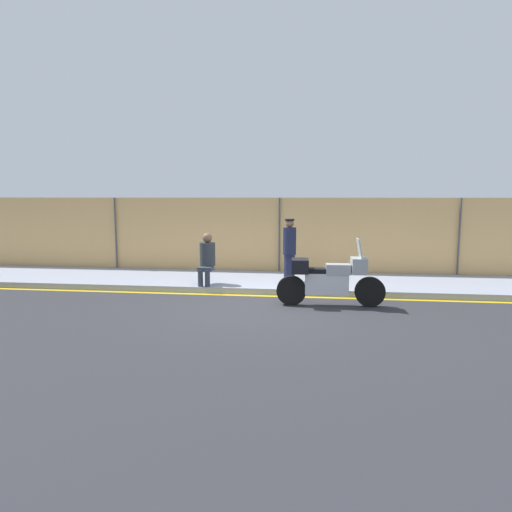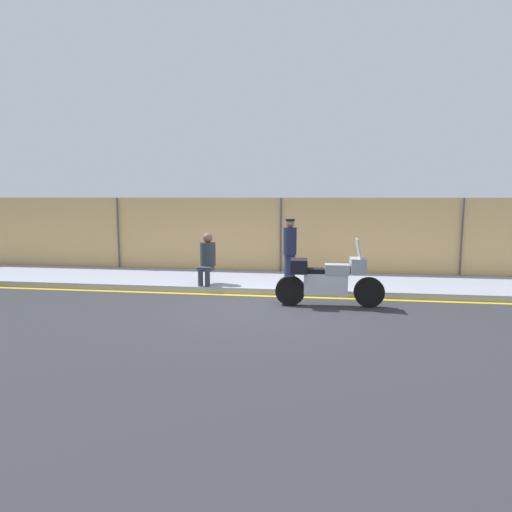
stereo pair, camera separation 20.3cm
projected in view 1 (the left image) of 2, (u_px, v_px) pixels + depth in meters
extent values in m
plane|color=#2D2D33|center=(266.00, 307.00, 9.84)|extent=(120.00, 120.00, 0.00)
cube|color=#8E93A3|center=(275.00, 282.00, 12.28)|extent=(37.65, 2.68, 0.15)
cube|color=gold|center=(270.00, 296.00, 10.89)|extent=(37.65, 0.18, 0.01)
cube|color=#E5B26B|center=(280.00, 237.00, 13.55)|extent=(35.76, 0.08, 2.32)
cylinder|color=#4C4C51|center=(116.00, 235.00, 14.08)|extent=(0.05, 0.05, 2.32)
cylinder|color=#4C4C51|center=(279.00, 237.00, 13.45)|extent=(0.05, 0.05, 2.32)
cylinder|color=#4C4C51|center=(459.00, 239.00, 12.81)|extent=(0.05, 0.05, 2.32)
cylinder|color=black|center=(370.00, 292.00, 9.82)|extent=(0.65, 0.17, 0.65)
cylinder|color=black|center=(291.00, 290.00, 9.97)|extent=(0.65, 0.17, 0.65)
cube|color=silver|center=(327.00, 284.00, 9.88)|extent=(0.94, 0.32, 0.46)
cube|color=#999EA3|center=(338.00, 269.00, 9.82)|extent=(0.53, 0.33, 0.22)
cube|color=black|center=(322.00, 271.00, 9.85)|extent=(0.61, 0.30, 0.10)
cube|color=#999EA3|center=(359.00, 266.00, 9.77)|extent=(0.34, 0.49, 0.34)
cube|color=silver|center=(359.00, 248.00, 9.72)|extent=(0.12, 0.42, 0.42)
cube|color=black|center=(300.00, 266.00, 9.88)|extent=(0.38, 0.52, 0.30)
cylinder|color=#191E38|center=(289.00, 268.00, 11.93)|extent=(0.28, 0.28, 0.71)
cylinder|color=#191E38|center=(290.00, 241.00, 11.84)|extent=(0.34, 0.34, 0.71)
sphere|color=brown|center=(290.00, 223.00, 11.77)|extent=(0.21, 0.21, 0.21)
cylinder|color=black|center=(290.00, 220.00, 11.76)|extent=(0.24, 0.24, 0.05)
cylinder|color=#2D3342|center=(200.00, 278.00, 11.26)|extent=(0.13, 0.13, 0.41)
cylinder|color=#2D3342|center=(207.00, 278.00, 11.23)|extent=(0.13, 0.13, 0.41)
cube|color=#2D3342|center=(206.00, 269.00, 11.42)|extent=(0.34, 0.41, 0.10)
cylinder|color=#2D3338|center=(207.00, 254.00, 11.58)|extent=(0.39, 0.39, 0.59)
sphere|color=brown|center=(207.00, 238.00, 11.53)|extent=(0.24, 0.24, 0.24)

